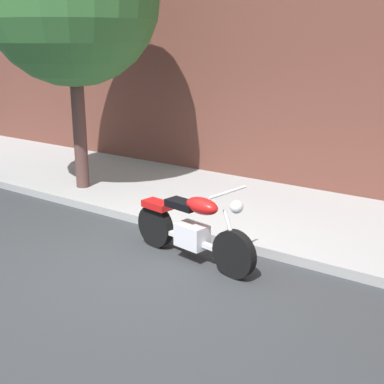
% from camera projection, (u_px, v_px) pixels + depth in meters
% --- Properties ---
extents(ground_plane, '(60.00, 60.00, 0.00)m').
position_uv_depth(ground_plane, '(144.00, 269.00, 6.81)').
color(ground_plane, '#303335').
extents(sidewalk, '(19.32, 3.18, 0.14)m').
position_uv_depth(sidewalk, '(248.00, 208.00, 9.01)').
color(sidewalk, '#999999').
rests_on(sidewalk, ground).
extents(motorcycle, '(2.11, 0.74, 1.13)m').
position_uv_depth(motorcycle, '(192.00, 229.00, 6.94)').
color(motorcycle, black).
rests_on(motorcycle, ground).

